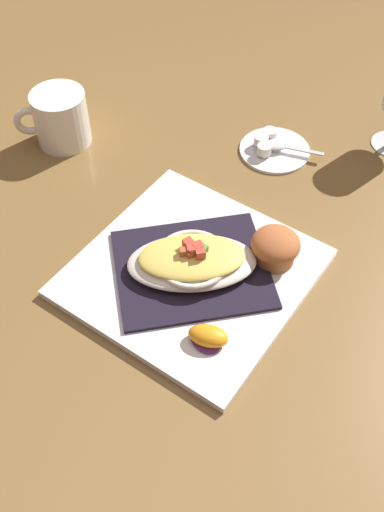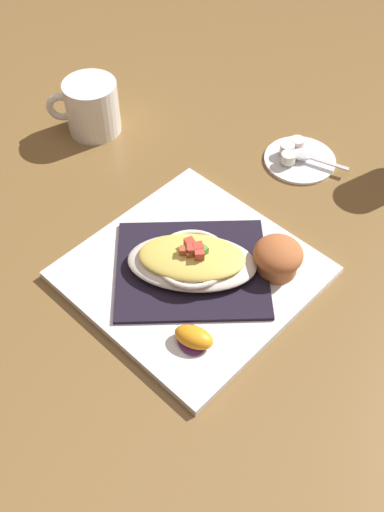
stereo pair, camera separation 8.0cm
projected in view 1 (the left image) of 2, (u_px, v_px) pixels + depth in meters
The scene contains 12 objects.
ground_plane at pixel (192, 275), 0.83m from camera, with size 2.60×2.60×0.00m, color brown.
square_plate at pixel (192, 273), 0.83m from camera, with size 0.30×0.30×0.01m, color white.
folded_napkin at pixel (192, 269), 0.82m from camera, with size 0.21×0.17×0.01m, color black.
gratin_dish at pixel (192, 260), 0.81m from camera, with size 0.20×0.18×0.04m.
muffin at pixel (275, 247), 0.82m from camera, with size 0.07×0.07×0.05m.
orange_garnish at pixel (208, 336), 0.74m from camera, with size 0.06×0.06×0.02m.
coffee_mug at pixel (61, 121), 0.99m from camera, with size 0.11×0.10×0.09m.
creamer_saucer at pixel (276, 149), 1.00m from camera, with size 0.12×0.12×0.01m, color white.
spoon at pixel (279, 146), 0.99m from camera, with size 0.10×0.03×0.01m.
creamer_cup_0 at pixel (270, 134), 1.00m from camera, with size 0.02×0.02×0.02m, color white.
creamer_cup_1 at pixel (261, 140), 0.99m from camera, with size 0.02×0.02×0.02m, color silver.
creamer_cup_2 at pixel (264, 149), 0.98m from camera, with size 0.02×0.02×0.02m, color white.
Camera 1 is at (-0.24, 0.46, 0.65)m, focal length 41.86 mm.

